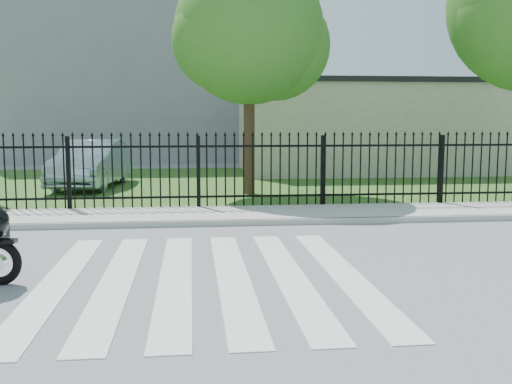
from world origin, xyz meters
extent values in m
plane|color=slate|center=(0.00, 0.00, 0.00)|extent=(120.00, 120.00, 0.00)
cube|color=#ADAAA3|center=(0.00, 5.00, 0.06)|extent=(40.00, 2.00, 0.12)
cube|color=#ADAAA3|center=(0.00, 4.00, 0.06)|extent=(40.00, 0.12, 0.12)
cube|color=#28561D|center=(0.00, 12.00, 0.01)|extent=(40.00, 12.00, 0.02)
cube|color=black|center=(0.00, 6.00, 0.35)|extent=(26.00, 0.04, 0.05)
cube|color=black|center=(0.00, 6.00, 1.55)|extent=(26.00, 0.04, 0.05)
cylinder|color=#382316|center=(1.50, 9.00, 2.08)|extent=(0.32, 0.32, 4.16)
sphere|color=#357220|center=(1.50, 9.00, 4.68)|extent=(4.20, 4.20, 4.20)
cube|color=beige|center=(7.00, 16.00, 1.75)|extent=(10.00, 6.00, 3.50)
cube|color=black|center=(7.00, 16.00, 3.60)|extent=(10.20, 6.20, 0.20)
cube|color=gray|center=(-3.00, 26.00, 6.00)|extent=(15.00, 10.00, 12.00)
imported|color=#98ADBF|center=(-3.32, 11.16, 0.77)|extent=(2.15, 4.69, 1.49)
camera|label=1|loc=(-0.16, -8.20, 2.24)|focal=42.00mm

